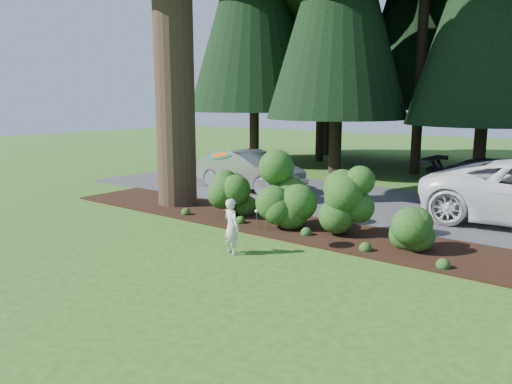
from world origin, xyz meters
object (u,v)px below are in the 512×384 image
(car_silver_wagon, at_px, (249,170))
(frisbee, at_px, (220,155))
(car_dark_suv, at_px, (511,185))
(child, at_px, (232,226))

(car_silver_wagon, relative_size, frisbee, 8.14)
(car_silver_wagon, bearing_deg, car_dark_suv, -70.51)
(car_dark_suv, height_order, child, car_dark_suv)
(child, distance_m, frisbee, 1.58)
(car_dark_suv, bearing_deg, child, 157.11)
(car_silver_wagon, xyz_separation_m, child, (4.60, -6.41, -0.14))
(car_silver_wagon, height_order, child, car_silver_wagon)
(car_silver_wagon, height_order, frisbee, frisbee)
(car_dark_suv, xyz_separation_m, frisbee, (-4.20, -8.71, 1.40))
(car_dark_suv, distance_m, frisbee, 9.77)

